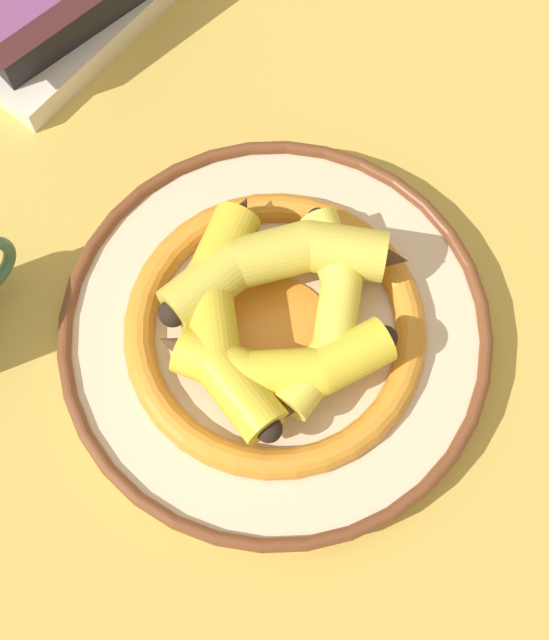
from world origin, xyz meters
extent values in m
plane|color=gold|center=(0.00, 0.00, 0.00)|extent=(2.80, 2.80, 0.00)
cylinder|color=beige|center=(0.00, 0.03, 0.01)|extent=(0.32, 0.32, 0.02)
torus|color=orange|center=(0.00, 0.03, 0.02)|extent=(0.23, 0.23, 0.02)
cylinder|color=orange|center=(0.00, 0.03, 0.02)|extent=(0.09, 0.09, 0.00)
torus|color=brown|center=(0.00, 0.03, 0.02)|extent=(0.33, 0.33, 0.01)
cylinder|color=gold|center=(0.06, 0.04, 0.05)|extent=(0.07, 0.07, 0.04)
cylinder|color=gold|center=(0.01, 0.07, 0.05)|extent=(0.07, 0.05, 0.04)
cylinder|color=gold|center=(-0.05, 0.07, 0.05)|extent=(0.07, 0.05, 0.04)
sphere|color=gold|center=(0.04, 0.06, 0.05)|extent=(0.04, 0.04, 0.04)
sphere|color=gold|center=(-0.02, 0.08, 0.05)|extent=(0.04, 0.04, 0.04)
cone|color=#472D19|center=(0.08, 0.02, 0.05)|extent=(0.04, 0.04, 0.03)
sphere|color=black|center=(-0.08, 0.06, 0.05)|extent=(0.02, 0.02, 0.02)
cylinder|color=yellow|center=(-0.02, 0.08, 0.05)|extent=(0.06, 0.06, 0.03)
cylinder|color=yellow|center=(-0.04, 0.03, 0.05)|extent=(0.05, 0.06, 0.03)
cylinder|color=yellow|center=(-0.05, -0.02, 0.05)|extent=(0.04, 0.06, 0.03)
sphere|color=yellow|center=(-0.04, 0.06, 0.05)|extent=(0.03, 0.03, 0.03)
sphere|color=yellow|center=(-0.05, 0.01, 0.05)|extent=(0.03, 0.03, 0.03)
cone|color=#472D19|center=(0.00, 0.10, 0.05)|extent=(0.04, 0.04, 0.03)
sphere|color=black|center=(-0.04, -0.04, 0.05)|extent=(0.02, 0.02, 0.02)
cylinder|color=yellow|center=(-0.05, 0.02, 0.05)|extent=(0.06, 0.06, 0.03)
cylinder|color=yellow|center=(-0.01, -0.02, 0.05)|extent=(0.06, 0.05, 0.03)
cylinder|color=yellow|center=(0.04, -0.03, 0.05)|extent=(0.05, 0.03, 0.03)
sphere|color=yellow|center=(-0.04, -0.01, 0.05)|extent=(0.03, 0.03, 0.03)
sphere|color=yellow|center=(0.01, -0.03, 0.05)|extent=(0.03, 0.03, 0.03)
cone|color=#472D19|center=(-0.07, 0.04, 0.05)|extent=(0.03, 0.04, 0.02)
sphere|color=black|center=(0.06, -0.03, 0.05)|extent=(0.02, 0.02, 0.02)
cylinder|color=gold|center=(0.03, -0.04, 0.06)|extent=(0.06, 0.07, 0.04)
cylinder|color=gold|center=(0.05, 0.01, 0.06)|extent=(0.04, 0.06, 0.04)
cylinder|color=gold|center=(0.04, 0.07, 0.06)|extent=(0.06, 0.07, 0.04)
sphere|color=gold|center=(0.04, -0.02, 0.06)|extent=(0.04, 0.04, 0.04)
sphere|color=gold|center=(0.05, 0.04, 0.06)|extent=(0.04, 0.04, 0.04)
cone|color=#472D19|center=(0.02, -0.07, 0.06)|extent=(0.04, 0.04, 0.03)
sphere|color=black|center=(0.03, 0.09, 0.06)|extent=(0.02, 0.02, 0.02)
cube|color=silver|center=(0.35, 0.10, 0.01)|extent=(0.21, 0.24, 0.02)
cube|color=white|center=(0.35, 0.09, 0.01)|extent=(0.20, 0.23, 0.02)
camera|label=1|loc=(-0.21, 0.10, 0.65)|focal=50.00mm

